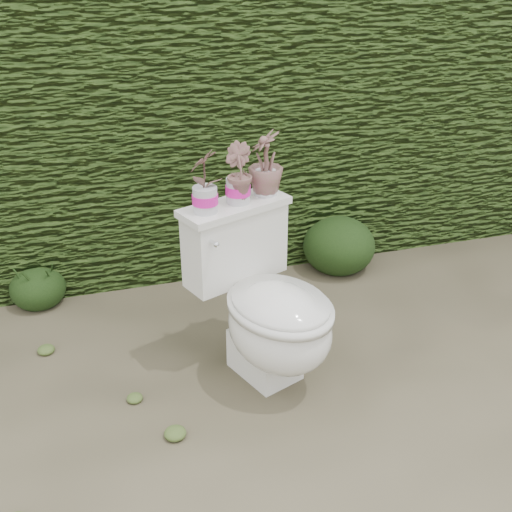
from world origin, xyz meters
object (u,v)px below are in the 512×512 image
object	(u,v)px
potted_plant_center	(238,175)
potted_plant_right	(266,165)
potted_plant_left	(204,182)
toilet	(268,309)

from	to	relation	value
potted_plant_center	potted_plant_right	world-z (taller)	potted_plant_right
potted_plant_left	potted_plant_center	distance (m)	0.17
toilet	potted_plant_left	world-z (taller)	potted_plant_left
potted_plant_left	potted_plant_center	world-z (taller)	potted_plant_left
potted_plant_left	toilet	bearing A→B (deg)	101.17
toilet	potted_plant_right	distance (m)	0.63
toilet	potted_plant_left	xyz separation A→B (m)	(-0.23, 0.17, 0.55)
potted_plant_center	potted_plant_right	bearing A→B (deg)	-87.41
potted_plant_left	potted_plant_center	bearing A→B (deg)	158.93
potted_plant_right	potted_plant_left	bearing A→B (deg)	-58.17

